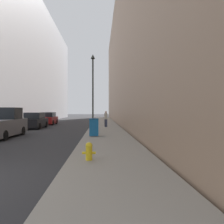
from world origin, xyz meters
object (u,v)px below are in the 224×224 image
object	(u,v)px
fire_hydrant	(89,151)
pedestrian_on_sidewalk	(106,119)
parked_sedan_near	(35,121)
parked_sedan_far	(48,119)
lamppost	(93,86)
trash_bin	(94,127)
pickup_truck	(0,125)

from	to	relation	value
fire_hydrant	pedestrian_on_sidewalk	size ratio (longest dim) A/B	0.38
parked_sedan_near	parked_sedan_far	size ratio (longest dim) A/B	1.07
parked_sedan_far	pedestrian_on_sidewalk	distance (m)	9.91
lamppost	parked_sedan_far	bearing A→B (deg)	122.13
trash_bin	lamppost	world-z (taller)	lamppost
pickup_truck	parked_sedan_near	xyz separation A→B (m)	(0.08, 7.69, -0.12)
parked_sedan_near	lamppost	bearing A→B (deg)	-33.63
trash_bin	pickup_truck	distance (m)	6.61
lamppost	pedestrian_on_sidewalk	bearing A→B (deg)	71.31
fire_hydrant	lamppost	bearing A→B (deg)	91.46
trash_bin	pedestrian_on_sidewalk	world-z (taller)	pedestrian_on_sidewalk
parked_sedan_near	fire_hydrant	bearing A→B (deg)	-67.36
pedestrian_on_sidewalk	trash_bin	bearing A→B (deg)	-96.92
pedestrian_on_sidewalk	parked_sedan_far	bearing A→B (deg)	139.39
fire_hydrant	trash_bin	size ratio (longest dim) A/B	0.53
pickup_truck	parked_sedan_near	world-z (taller)	pickup_truck
parked_sedan_near	pedestrian_on_sidewalk	world-z (taller)	pedestrian_on_sidewalk
parked_sedan_far	pickup_truck	bearing A→B (deg)	-90.01
parked_sedan_near	parked_sedan_far	xyz separation A→B (m)	(-0.07, 5.89, -0.01)
trash_bin	pickup_truck	world-z (taller)	pickup_truck
fire_hydrant	parked_sedan_far	size ratio (longest dim) A/B	0.15
pickup_truck	trash_bin	bearing A→B (deg)	-7.80
pickup_truck	parked_sedan_far	size ratio (longest dim) A/B	1.24
parked_sedan_far	pedestrian_on_sidewalk	xyz separation A→B (m)	(7.52, -6.45, 0.23)
fire_hydrant	pickup_truck	size ratio (longest dim) A/B	0.12
parked_sedan_near	pedestrian_on_sidewalk	xyz separation A→B (m)	(7.45, -0.55, 0.22)
lamppost	pickup_truck	world-z (taller)	lamppost
pickup_truck	pedestrian_on_sidewalk	distance (m)	10.37
trash_bin	parked_sedan_far	size ratio (longest dim) A/B	0.29
fire_hydrant	parked_sedan_far	bearing A→B (deg)	107.03
parked_sedan_far	pedestrian_on_sidewalk	size ratio (longest dim) A/B	2.46
trash_bin	pedestrian_on_sidewalk	distance (m)	8.09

